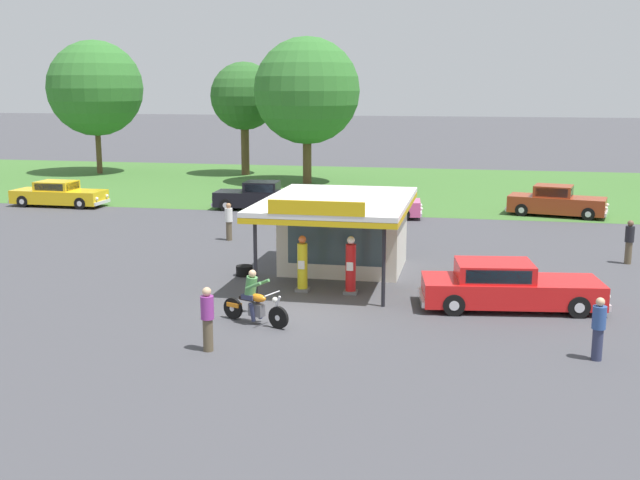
{
  "coord_description": "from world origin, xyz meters",
  "views": [
    {
      "loc": [
        5.16,
        -21.8,
        6.74
      ],
      "look_at": [
        -0.16,
        4.24,
        1.4
      ],
      "focal_mm": 43.44,
      "sensor_mm": 36.0,
      "label": 1
    }
  ],
  "objects_px": {
    "featured_classic_sedan": "(508,287)",
    "parked_car_back_row_centre_left": "(367,204)",
    "bystander_strolling_foreground": "(207,317)",
    "spare_tire_stack": "(244,271)",
    "parked_car_back_row_left": "(556,202)",
    "bystander_admiring_sedan": "(360,217)",
    "bystander_leaning_by_kiosk": "(229,221)",
    "gas_pump_offside": "(351,268)",
    "parked_car_back_row_centre": "(258,197)",
    "motorcycle_with_rider": "(254,301)",
    "parked_car_back_row_right": "(59,195)",
    "bystander_standing_back_lot": "(629,241)",
    "gas_pump_nearside": "(302,266)",
    "bystander_chatting_near_pumps": "(599,327)"
  },
  "relations": [
    {
      "from": "motorcycle_with_rider",
      "to": "bystander_strolling_foreground",
      "type": "height_order",
      "value": "bystander_strolling_foreground"
    },
    {
      "from": "gas_pump_nearside",
      "to": "parked_car_back_row_left",
      "type": "xyz_separation_m",
      "value": [
        9.66,
        17.36,
        -0.14
      ]
    },
    {
      "from": "parked_car_back_row_right",
      "to": "bystander_admiring_sedan",
      "type": "height_order",
      "value": "bystander_admiring_sedan"
    },
    {
      "from": "parked_car_back_row_left",
      "to": "bystander_chatting_near_pumps",
      "type": "height_order",
      "value": "bystander_chatting_near_pumps"
    },
    {
      "from": "motorcycle_with_rider",
      "to": "parked_car_back_row_left",
      "type": "bearing_deg",
      "value": 64.16
    },
    {
      "from": "motorcycle_with_rider",
      "to": "parked_car_back_row_right",
      "type": "distance_m",
      "value": 25.46
    },
    {
      "from": "bystander_standing_back_lot",
      "to": "bystander_chatting_near_pumps",
      "type": "xyz_separation_m",
      "value": [
        -2.7,
        -11.35,
        -0.05
      ]
    },
    {
      "from": "bystander_standing_back_lot",
      "to": "parked_car_back_row_centre_left",
      "type": "bearing_deg",
      "value": 143.05
    },
    {
      "from": "gas_pump_offside",
      "to": "bystander_chatting_near_pumps",
      "type": "xyz_separation_m",
      "value": [
        7.03,
        -4.95,
        -0.03
      ]
    },
    {
      "from": "gas_pump_nearside",
      "to": "featured_classic_sedan",
      "type": "relative_size",
      "value": 0.33
    },
    {
      "from": "parked_car_back_row_right",
      "to": "bystander_admiring_sedan",
      "type": "distance_m",
      "value": 18.61
    },
    {
      "from": "bystander_admiring_sedan",
      "to": "bystander_leaning_by_kiosk",
      "type": "distance_m",
      "value": 6.03
    },
    {
      "from": "featured_classic_sedan",
      "to": "parked_car_back_row_centre_left",
      "type": "bearing_deg",
      "value": 112.79
    },
    {
      "from": "bystander_leaning_by_kiosk",
      "to": "spare_tire_stack",
      "type": "distance_m",
      "value": 6.61
    },
    {
      "from": "parked_car_back_row_left",
      "to": "bystander_strolling_foreground",
      "type": "bearing_deg",
      "value": -114.44
    },
    {
      "from": "gas_pump_nearside",
      "to": "bystander_admiring_sedan",
      "type": "bearing_deg",
      "value": 87.95
    },
    {
      "from": "gas_pump_nearside",
      "to": "bystander_leaning_by_kiosk",
      "type": "bearing_deg",
      "value": 123.35
    },
    {
      "from": "bystander_standing_back_lot",
      "to": "parked_car_back_row_centre",
      "type": "bearing_deg",
      "value": 150.5
    },
    {
      "from": "featured_classic_sedan",
      "to": "parked_car_back_row_centre_left",
      "type": "relative_size",
      "value": 1.02
    },
    {
      "from": "bystander_standing_back_lot",
      "to": "spare_tire_stack",
      "type": "relative_size",
      "value": 2.83
    },
    {
      "from": "featured_classic_sedan",
      "to": "spare_tire_stack",
      "type": "xyz_separation_m",
      "value": [
        -9.13,
        2.36,
        -0.49
      ]
    },
    {
      "from": "gas_pump_offside",
      "to": "spare_tire_stack",
      "type": "xyz_separation_m",
      "value": [
        -4.14,
        1.66,
        -0.7
      ]
    },
    {
      "from": "parked_car_back_row_centre",
      "to": "bystander_leaning_by_kiosk",
      "type": "distance_m",
      "value": 8.69
    },
    {
      "from": "bystander_chatting_near_pumps",
      "to": "parked_car_back_row_centre",
      "type": "bearing_deg",
      "value": 124.91
    },
    {
      "from": "parked_car_back_row_centre",
      "to": "spare_tire_stack",
      "type": "bearing_deg",
      "value": -75.93
    },
    {
      "from": "parked_car_back_row_centre",
      "to": "bystander_standing_back_lot",
      "type": "bearing_deg",
      "value": -29.5
    },
    {
      "from": "featured_classic_sedan",
      "to": "parked_car_back_row_left",
      "type": "height_order",
      "value": "parked_car_back_row_left"
    },
    {
      "from": "parked_car_back_row_centre",
      "to": "bystander_admiring_sedan",
      "type": "xyz_separation_m",
      "value": [
        6.57,
        -6.02,
        0.09
      ]
    },
    {
      "from": "bystander_admiring_sedan",
      "to": "bystander_leaning_by_kiosk",
      "type": "relative_size",
      "value": 0.91
    },
    {
      "from": "parked_car_back_row_right",
      "to": "bystander_strolling_foreground",
      "type": "xyz_separation_m",
      "value": [
        16.51,
        -21.44,
        0.24
      ]
    },
    {
      "from": "parked_car_back_row_centre_left",
      "to": "bystander_strolling_foreground",
      "type": "height_order",
      "value": "bystander_strolling_foreground"
    },
    {
      "from": "featured_classic_sedan",
      "to": "parked_car_back_row_left",
      "type": "xyz_separation_m",
      "value": [
        3.05,
        18.06,
        0.05
      ]
    },
    {
      "from": "gas_pump_nearside",
      "to": "bystander_strolling_foreground",
      "type": "xyz_separation_m",
      "value": [
        -1.07,
        -6.25,
        0.04
      ]
    },
    {
      "from": "gas_pump_nearside",
      "to": "bystander_chatting_near_pumps",
      "type": "bearing_deg",
      "value": -29.8
    },
    {
      "from": "gas_pump_nearside",
      "to": "bystander_leaning_by_kiosk",
      "type": "relative_size",
      "value": 1.13
    },
    {
      "from": "motorcycle_with_rider",
      "to": "parked_car_back_row_centre",
      "type": "bearing_deg",
      "value": 105.67
    },
    {
      "from": "bystander_standing_back_lot",
      "to": "bystander_leaning_by_kiosk",
      "type": "distance_m",
      "value": 16.48
    },
    {
      "from": "parked_car_back_row_left",
      "to": "bystander_admiring_sedan",
      "type": "xyz_separation_m",
      "value": [
        -9.29,
        -7.05,
        0.07
      ]
    },
    {
      "from": "parked_car_back_row_left",
      "to": "parked_car_back_row_right",
      "type": "distance_m",
      "value": 27.33
    },
    {
      "from": "parked_car_back_row_centre",
      "to": "parked_car_back_row_centre_left",
      "type": "xyz_separation_m",
      "value": [
        6.25,
        -1.43,
        -0.01
      ]
    },
    {
      "from": "parked_car_back_row_centre_left",
      "to": "parked_car_back_row_right",
      "type": "height_order",
      "value": "parked_car_back_row_centre_left"
    },
    {
      "from": "bystander_strolling_foreground",
      "to": "spare_tire_stack",
      "type": "height_order",
      "value": "bystander_strolling_foreground"
    },
    {
      "from": "bystander_admiring_sedan",
      "to": "bystander_chatting_near_pumps",
      "type": "relative_size",
      "value": 0.94
    },
    {
      "from": "featured_classic_sedan",
      "to": "bystander_standing_back_lot",
      "type": "relative_size",
      "value": 3.38
    },
    {
      "from": "parked_car_back_row_centre",
      "to": "parked_car_back_row_left",
      "type": "bearing_deg",
      "value": 3.74
    },
    {
      "from": "parked_car_back_row_centre",
      "to": "bystander_admiring_sedan",
      "type": "distance_m",
      "value": 8.91
    },
    {
      "from": "gas_pump_offside",
      "to": "spare_tire_stack",
      "type": "height_order",
      "value": "gas_pump_offside"
    },
    {
      "from": "bystander_strolling_foreground",
      "to": "bystander_leaning_by_kiosk",
      "type": "bearing_deg",
      "value": 106.0
    },
    {
      "from": "gas_pump_offside",
      "to": "parked_car_back_row_centre_left",
      "type": "xyz_separation_m",
      "value": [
        -1.57,
        14.89,
        -0.19
      ]
    },
    {
      "from": "gas_pump_nearside",
      "to": "parked_car_back_row_right",
      "type": "distance_m",
      "value": 23.24
    }
  ]
}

